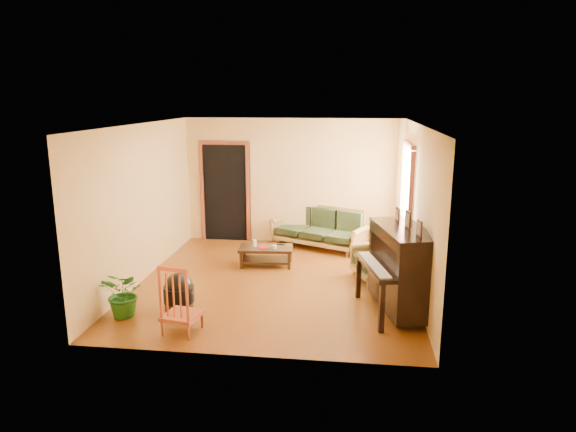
# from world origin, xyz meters

# --- Properties ---
(floor) EXTENTS (5.00, 5.00, 0.00)m
(floor) POSITION_xyz_m (0.00, 0.00, 0.00)
(floor) COLOR #5A2C0B
(floor) RESTS_ON ground
(doorway) EXTENTS (1.08, 0.16, 2.05)m
(doorway) POSITION_xyz_m (-1.45, 2.48, 1.02)
(doorway) COLOR black
(doorway) RESTS_ON floor
(window) EXTENTS (0.12, 1.36, 1.46)m
(window) POSITION_xyz_m (2.21, 1.30, 1.50)
(window) COLOR white
(window) RESTS_ON right_wall
(sofa) EXTENTS (2.08, 1.54, 0.82)m
(sofa) POSITION_xyz_m (0.56, 2.13, 0.41)
(sofa) COLOR olive
(sofa) RESTS_ON floor
(coffee_table) EXTENTS (1.00, 0.59, 0.35)m
(coffee_table) POSITION_xyz_m (-0.31, 0.87, 0.18)
(coffee_table) COLOR black
(coffee_table) RESTS_ON floor
(armchair) EXTENTS (1.07, 1.10, 0.85)m
(armchair) POSITION_xyz_m (1.68, 0.30, 0.43)
(armchair) COLOR olive
(armchair) RESTS_ON floor
(piano) EXTENTS (1.15, 1.57, 1.25)m
(piano) POSITION_xyz_m (1.95, -0.96, 0.62)
(piano) COLOR black
(piano) RESTS_ON floor
(footstool) EXTENTS (0.56, 0.56, 0.42)m
(footstool) POSITION_xyz_m (-1.22, -1.29, 0.21)
(footstool) COLOR black
(footstool) RESTS_ON floor
(red_chair) EXTENTS (0.52, 0.56, 0.95)m
(red_chair) POSITION_xyz_m (-0.95, -1.96, 0.48)
(red_chair) COLOR #93391A
(red_chair) RESTS_ON floor
(leaning_frame) EXTENTS (0.47, 0.15, 0.62)m
(leaning_frame) POSITION_xyz_m (1.91, 2.37, 0.31)
(leaning_frame) COLOR #B68B3C
(leaning_frame) RESTS_ON floor
(ceramic_crock) EXTENTS (0.20, 0.20, 0.24)m
(ceramic_crock) POSITION_xyz_m (2.10, 2.27, 0.12)
(ceramic_crock) COLOR #325297
(ceramic_crock) RESTS_ON floor
(potted_plant) EXTENTS (0.75, 0.70, 0.68)m
(potted_plant) POSITION_xyz_m (-1.90, -1.58, 0.34)
(potted_plant) COLOR #215F1B
(potted_plant) RESTS_ON floor
(book) EXTENTS (0.24, 0.25, 0.02)m
(book) POSITION_xyz_m (-0.42, 0.74, 0.36)
(book) COLOR maroon
(book) RESTS_ON coffee_table
(candle) EXTENTS (0.09, 0.09, 0.12)m
(candle) POSITION_xyz_m (-0.52, 0.88, 0.41)
(candle) COLOR white
(candle) RESTS_ON coffee_table
(glass_jar) EXTENTS (0.11, 0.11, 0.06)m
(glass_jar) POSITION_xyz_m (-0.14, 0.79, 0.38)
(glass_jar) COLOR silver
(glass_jar) RESTS_ON coffee_table
(remote) EXTENTS (0.15, 0.05, 0.01)m
(remote) POSITION_xyz_m (-0.06, 1.03, 0.36)
(remote) COLOR black
(remote) RESTS_ON coffee_table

